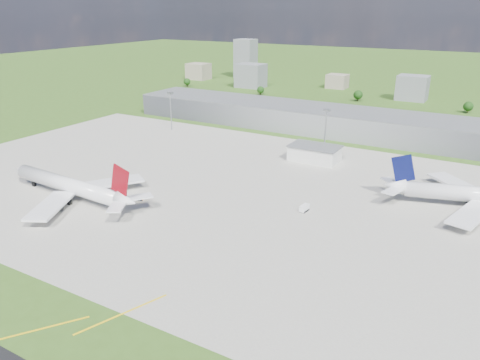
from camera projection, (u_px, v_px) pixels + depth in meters
The scene contains 18 objects.
ground at pixel (328, 137), 302.31m from camera, with size 1400.00×1400.00×0.00m, color #36571B.
apron at pixel (264, 197), 208.38m from camera, with size 360.00×190.00×0.08m, color gray.
terminal at pixel (337, 121), 311.86m from camera, with size 300.00×42.00×15.00m, color gray.
ops_building at pixel (315, 154), 255.66m from camera, with size 26.00×16.00×8.00m, color silver.
mast_west at pixel (171, 104), 314.67m from camera, with size 3.50×2.00×25.90m.
mast_center at pixel (326, 124), 263.05m from camera, with size 3.50×2.00×25.90m.
airliner_red_twin at pixel (72, 187), 203.85m from camera, with size 79.04×61.53×21.69m.
tug_yellow at pixel (140, 198), 204.14m from camera, with size 3.89×3.24×1.70m.
van_white_near at pixel (304, 208), 193.02m from camera, with size 2.95×5.52×2.68m.
bldg_far_w at pixel (198, 71), 540.30m from camera, with size 24.00×20.00×18.00m, color gray.
bldg_w at pixel (251, 76), 485.49m from camera, with size 28.00×22.00×24.00m, color slate.
bldg_cw at pixel (337, 81), 482.14m from camera, with size 20.00×18.00×14.00m, color gray.
bldg_c at pixel (412, 88), 418.87m from camera, with size 26.00×20.00×22.00m, color slate.
bldg_tall_w at pixel (246, 58), 549.44m from camera, with size 22.00×20.00×44.00m, color slate.
tree_far_w at pixel (187, 82), 491.69m from camera, with size 7.20×7.20×8.80m.
tree_w at pixel (261, 90), 445.52m from camera, with size 6.75×6.75×8.25m.
tree_c at pixel (358, 95), 415.11m from camera, with size 8.10×8.10×9.90m.
tree_e at pixel (468, 106), 368.93m from camera, with size 7.65×7.65×9.35m.
Camera 1 is at (97.15, -132.19, 79.71)m, focal length 35.00 mm.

